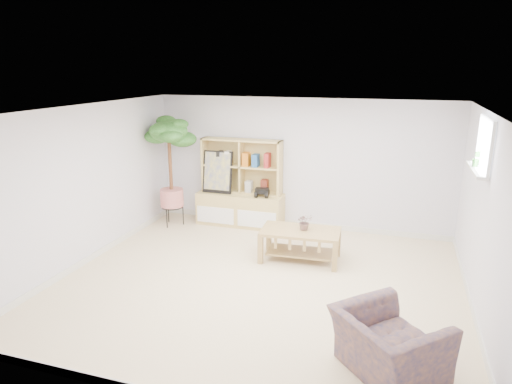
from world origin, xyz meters
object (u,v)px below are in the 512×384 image
(storage_unit, at_px, (240,183))
(coffee_table, at_px, (300,245))
(armchair, at_px, (389,341))
(floor_tree, at_px, (171,172))

(storage_unit, distance_m, coffee_table, 2.02)
(armchair, bearing_deg, floor_tree, 7.38)
(coffee_table, distance_m, floor_tree, 2.91)
(coffee_table, xyz_separation_m, floor_tree, (-2.67, 0.86, 0.79))
(floor_tree, bearing_deg, armchair, -38.87)
(storage_unit, bearing_deg, armchair, -52.36)
(coffee_table, bearing_deg, storage_unit, 135.06)
(floor_tree, bearing_deg, storage_unit, 19.02)
(floor_tree, bearing_deg, coffee_table, -17.94)
(floor_tree, height_order, armchair, floor_tree)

